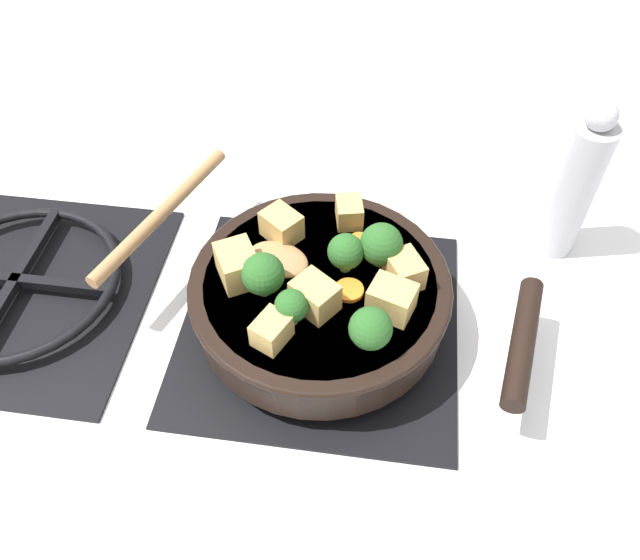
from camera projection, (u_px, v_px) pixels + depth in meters
name	position (u px, v px, depth m)	size (l,w,h in m)	color
ground_plane	(320.00, 324.00, 0.71)	(2.40, 2.40, 0.00)	white
front_burner_grate	(320.00, 318.00, 0.70)	(0.31, 0.31, 0.03)	black
rear_burner_grate	(19.00, 285.00, 0.74)	(0.31, 0.31, 0.03)	black
skillet_pan	(322.00, 294.00, 0.67)	(0.28, 0.38, 0.05)	black
wooden_spoon	(210.00, 232.00, 0.69)	(0.23, 0.23, 0.02)	#A87A4C
tofu_cube_center_large	(392.00, 300.00, 0.61)	(0.04, 0.03, 0.03)	tan
tofu_cube_near_handle	(272.00, 331.00, 0.59)	(0.04, 0.03, 0.03)	tan
tofu_cube_east_chunk	(404.00, 271.00, 0.64)	(0.04, 0.03, 0.03)	tan
tofu_cube_west_chunk	(281.00, 226.00, 0.68)	(0.04, 0.03, 0.03)	tan
tofu_cube_back_piece	(316.00, 296.00, 0.62)	(0.04, 0.03, 0.03)	tan
tofu_cube_front_piece	(237.00, 265.00, 0.64)	(0.05, 0.04, 0.04)	tan
tofu_cube_mid_small	(349.00, 212.00, 0.70)	(0.04, 0.03, 0.03)	tan
broccoli_floret_near_spoon	(292.00, 306.00, 0.60)	(0.03, 0.03, 0.04)	#709956
broccoli_floret_center_top	(381.00, 245.00, 0.65)	(0.05, 0.05, 0.05)	#709956
broccoli_floret_east_rim	(263.00, 274.00, 0.62)	(0.04, 0.04, 0.05)	#709956
broccoli_floret_west_rim	(371.00, 329.00, 0.58)	(0.04, 0.04, 0.05)	#709956
broccoli_floret_north_edge	(346.00, 252.00, 0.64)	(0.04, 0.04, 0.05)	#709956
carrot_slice_orange_thin	(359.00, 241.00, 0.69)	(0.02, 0.02, 0.01)	orange
carrot_slice_near_center	(349.00, 290.00, 0.64)	(0.03, 0.03, 0.01)	orange
pepper_mill	(574.00, 186.00, 0.72)	(0.05, 0.05, 0.21)	#B2B2B7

